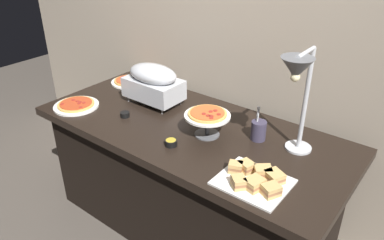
# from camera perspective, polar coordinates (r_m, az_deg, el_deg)

# --- Properties ---
(ground_plane) EXTENTS (8.00, 8.00, 0.00)m
(ground_plane) POSITION_cam_1_polar(r_m,az_deg,el_deg) (2.67, -0.36, -15.36)
(ground_plane) COLOR #4C443D
(back_wall) EXTENTS (4.40, 0.04, 2.40)m
(back_wall) POSITION_cam_1_polar(r_m,az_deg,el_deg) (2.44, 7.02, 12.72)
(back_wall) COLOR tan
(back_wall) RESTS_ON ground_plane
(buffet_table) EXTENTS (1.90, 0.84, 0.76)m
(buffet_table) POSITION_cam_1_polar(r_m,az_deg,el_deg) (2.42, -0.39, -8.74)
(buffet_table) COLOR black
(buffet_table) RESTS_ON ground_plane
(chafing_dish) EXTENTS (0.38, 0.23, 0.27)m
(chafing_dish) POSITION_cam_1_polar(r_m,az_deg,el_deg) (2.46, -5.91, 5.80)
(chafing_dish) COLOR #B7BABF
(chafing_dish) RESTS_ON buffet_table
(heat_lamp) EXTENTS (0.15, 0.32, 0.57)m
(heat_lamp) POSITION_cam_1_polar(r_m,az_deg,el_deg) (1.77, 15.81, 5.96)
(heat_lamp) COLOR #B7BABF
(heat_lamp) RESTS_ON buffet_table
(pizza_plate_front) EXTENTS (0.26, 0.26, 0.03)m
(pizza_plate_front) POSITION_cam_1_polar(r_m,az_deg,el_deg) (2.86, -9.60, 5.84)
(pizza_plate_front) COLOR white
(pizza_plate_front) RESTS_ON buffet_table
(pizza_plate_center) EXTENTS (0.29, 0.29, 0.03)m
(pizza_plate_center) POSITION_cam_1_polar(r_m,az_deg,el_deg) (2.56, -17.21, 2.19)
(pizza_plate_center) COLOR white
(pizza_plate_center) RESTS_ON buffet_table
(pizza_plate_raised_stand) EXTENTS (0.26, 0.26, 0.15)m
(pizza_plate_raised_stand) POSITION_cam_1_polar(r_m,az_deg,el_deg) (2.08, 2.35, 0.47)
(pizza_plate_raised_stand) COLOR #595B60
(pizza_plate_raised_stand) RESTS_ON buffet_table
(sandwich_platter) EXTENTS (0.32, 0.28, 0.06)m
(sandwich_platter) POSITION_cam_1_polar(r_m,az_deg,el_deg) (1.77, 9.60, -8.83)
(sandwich_platter) COLOR white
(sandwich_platter) RESTS_ON buffet_table
(sauce_cup_near) EXTENTS (0.07, 0.07, 0.03)m
(sauce_cup_near) POSITION_cam_1_polar(r_m,az_deg,el_deg) (2.03, -3.22, -3.43)
(sauce_cup_near) COLOR black
(sauce_cup_near) RESTS_ON buffet_table
(sauce_cup_far) EXTENTS (0.06, 0.06, 0.03)m
(sauce_cup_far) POSITION_cam_1_polar(r_m,az_deg,el_deg) (2.36, -10.18, 0.86)
(sauce_cup_far) COLOR black
(sauce_cup_far) RESTS_ON buffet_table
(utensil_holder) EXTENTS (0.08, 0.08, 0.20)m
(utensil_holder) POSITION_cam_1_polar(r_m,az_deg,el_deg) (2.10, 10.08, -1.53)
(utensil_holder) COLOR #383347
(utensil_holder) RESTS_ON buffet_table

